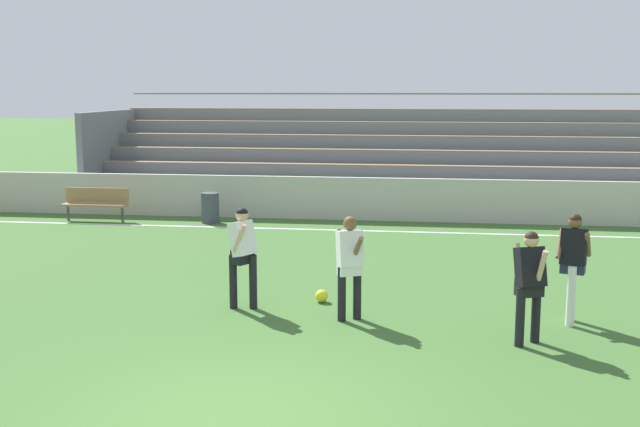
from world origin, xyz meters
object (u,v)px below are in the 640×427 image
player_white_trailing_run (243,249)px  player_dark_dropping_back (530,278)px  bleacher_stand (448,155)px  trash_bin (210,208)px  bench_far_right (96,201)px  soccer_ball (322,296)px  player_dark_wide_right (573,258)px  player_white_overlapping (350,259)px

player_white_trailing_run → player_dark_dropping_back: 4.60m
bleacher_stand → trash_bin: size_ratio=27.32×
bench_far_right → player_dark_dropping_back: 13.83m
player_dark_dropping_back → soccer_ball: 3.76m
bench_far_right → player_dark_wide_right: player_dark_wide_right is taller
bleacher_stand → player_dark_wide_right: bearing=-82.6°
bench_far_right → player_white_trailing_run: player_white_trailing_run is taller
trash_bin → player_dark_dropping_back: player_dark_dropping_back is taller
bleacher_stand → soccer_ball: bearing=-101.2°
player_white_trailing_run → soccer_ball: size_ratio=7.69×
bleacher_stand → player_dark_wide_right: (1.63, -12.61, -0.48)m
player_dark_wide_right → bleacher_stand: bearing=97.4°
bench_far_right → soccer_ball: (7.24, -7.28, -0.44)m
trash_bin → bench_far_right: bearing=-177.7°
player_white_trailing_run → trash_bin: bearing=109.5°
bleacher_stand → soccer_ball: bleacher_stand is taller
bench_far_right → player_white_overlapping: 11.36m
trash_bin → player_dark_wide_right: (8.04, -8.06, 0.62)m
player_dark_dropping_back → player_dark_wide_right: 1.38m
trash_bin → player_white_trailing_run: bearing=-70.5°
player_white_trailing_run → player_white_overlapping: player_white_trailing_run is taller
player_dark_wide_right → player_white_trailing_run: bearing=178.9°
bleacher_stand → player_white_trailing_run: (-3.59, -12.51, -0.50)m
player_white_trailing_run → player_white_overlapping: bearing=-12.7°
bench_far_right → soccer_ball: 10.28m
player_dark_dropping_back → soccer_ball: (-3.20, 1.77, -0.86)m
player_white_trailing_run → bleacher_stand: bearing=74.0°
player_white_trailing_run → player_white_overlapping: 1.85m
bench_far_right → player_dark_wide_right: (11.23, -7.93, 0.49)m
player_white_trailing_run → player_white_overlapping: size_ratio=1.02×
trash_bin → bleacher_stand: bearing=35.4°
player_white_overlapping → soccer_ball: 1.42m
soccer_ball → player_dark_dropping_back: bearing=-29.0°
player_white_trailing_run → player_dark_dropping_back: player_white_trailing_run is taller
bench_far_right → trash_bin: bearing=2.3°
player_white_overlapping → bleacher_stand: bearing=82.1°
bench_far_right → player_white_overlapping: (7.81, -8.24, 0.44)m
bench_far_right → soccer_ball: bearing=-45.2°
player_white_overlapping → player_white_trailing_run: bearing=167.3°
trash_bin → player_dark_wide_right: size_ratio=0.47×
bench_far_right → player_dark_dropping_back: player_dark_dropping_back is taller
bleacher_stand → soccer_ball: (-2.36, -11.96, -1.40)m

